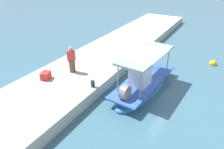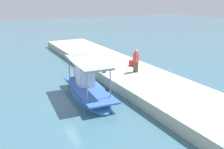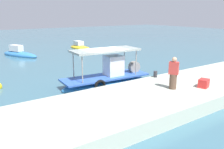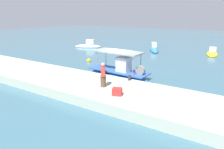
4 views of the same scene
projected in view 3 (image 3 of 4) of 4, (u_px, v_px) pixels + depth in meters
ground_plane at (103, 85)px, 15.90m from camera, size 120.00×120.00×0.00m
dock_quay at (151, 99)px, 12.18m from camera, size 36.00×4.77×0.71m
main_fishing_boat at (107, 79)px, 15.67m from camera, size 6.16×2.27×2.75m
fisherman_near_bollard at (173, 75)px, 12.55m from camera, size 0.53×0.56×1.73m
mooring_bollard at (155, 74)px, 14.98m from camera, size 0.24×0.24×0.39m
cargo_crate at (204, 83)px, 12.93m from camera, size 0.71×0.64×0.46m
moored_boat_mid at (19, 54)px, 26.28m from camera, size 3.31×5.13×1.45m
moored_boat_far at (80, 47)px, 31.83m from camera, size 1.84×4.56×1.23m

